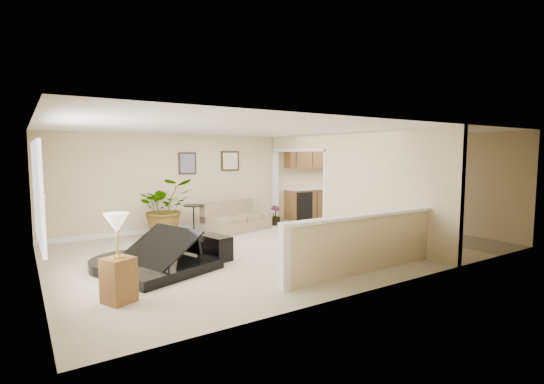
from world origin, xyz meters
TOP-DOWN VIEW (x-y plane):
  - floor at (0.00, 0.00)m, footprint 9.00×9.00m
  - back_wall at (0.00, 3.00)m, footprint 9.00×0.04m
  - front_wall at (0.00, -3.00)m, footprint 9.00×0.04m
  - left_wall at (-4.50, 0.00)m, footprint 0.04×6.00m
  - right_wall at (4.50, 0.00)m, footprint 0.04×6.00m
  - ceiling at (0.00, 0.00)m, footprint 9.00×6.00m
  - kitchen_vinyl at (3.15, 0.00)m, footprint 2.70×6.00m
  - interior_partition at (1.80, 0.25)m, footprint 0.18×5.99m
  - pony_half_wall at (0.08, -2.30)m, footprint 3.42×0.22m
  - left_window at (-4.49, -0.50)m, footprint 0.05×2.15m
  - wall_art_left at (-0.95, 2.97)m, footprint 0.48×0.04m
  - wall_mirror at (0.30, 2.97)m, footprint 0.55×0.04m
  - kitchen_cabinets at (3.19, 2.73)m, footprint 2.36×0.65m
  - piano at (-2.79, -0.25)m, footprint 2.27×2.25m
  - piano_bench at (-1.64, -0.18)m, footprint 0.49×0.74m
  - loveseat at (0.07, 2.21)m, footprint 1.95×1.40m
  - accent_table at (-1.08, 2.27)m, footprint 0.51×0.51m
  - palm_plant at (-1.75, 2.40)m, footprint 1.35×1.19m
  - small_plant at (1.34, 2.26)m, footprint 0.33×0.33m
  - lamp_stand at (-3.64, -1.48)m, footprint 0.47×0.47m

SIDE VIEW (x-z plane):
  - floor at x=0.00m, z-range 0.00..0.00m
  - kitchen_vinyl at x=3.15m, z-range 0.00..0.01m
  - piano_bench at x=-1.64m, z-range 0.00..0.46m
  - small_plant at x=1.34m, z-range -0.04..0.51m
  - loveseat at x=0.07m, z-range -0.12..0.86m
  - accent_table at x=-1.08m, z-range 0.10..0.84m
  - lamp_stand at x=-3.64m, z-range -0.09..1.12m
  - pony_half_wall at x=0.08m, z-range 0.02..1.02m
  - piano at x=-2.79m, z-range -0.13..1.42m
  - palm_plant at x=-1.75m, z-range -0.01..1.41m
  - kitchen_cabinets at x=3.19m, z-range -0.29..2.03m
  - interior_partition at x=1.80m, z-range -0.03..2.47m
  - back_wall at x=0.00m, z-range 0.00..2.50m
  - front_wall at x=0.00m, z-range 0.00..2.50m
  - left_wall at x=-4.50m, z-range 0.00..2.50m
  - right_wall at x=4.50m, z-range 0.00..2.50m
  - left_window at x=-4.49m, z-range 0.73..2.17m
  - wall_art_left at x=-0.95m, z-range 1.46..2.04m
  - wall_mirror at x=0.30m, z-range 1.52..2.08m
  - ceiling at x=0.00m, z-range 2.48..2.52m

